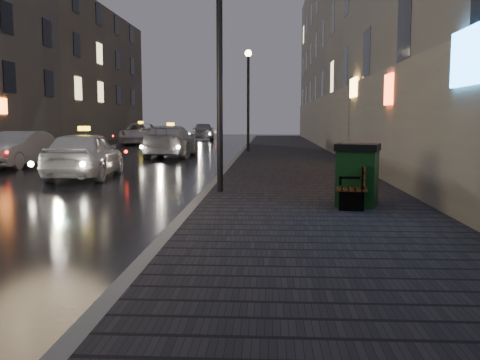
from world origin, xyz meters
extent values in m
plane|color=black|center=(0.00, 0.00, 0.00)|extent=(120.00, 120.00, 0.00)
cube|color=black|center=(3.90, 21.00, 0.07)|extent=(4.60, 58.00, 0.15)
cube|color=slate|center=(1.50, 21.00, 0.07)|extent=(0.20, 58.00, 0.15)
cube|color=black|center=(-8.70, 21.00, 0.07)|extent=(2.40, 58.00, 0.15)
cube|color=slate|center=(-7.40, 21.00, 0.07)|extent=(0.20, 58.00, 0.15)
cube|color=#605B54|center=(7.10, 25.00, 6.50)|extent=(1.80, 50.00, 13.00)
cube|color=#6B6051|center=(-13.50, 39.00, 5.50)|extent=(6.00, 22.00, 11.00)
cylinder|color=black|center=(1.85, 6.00, 2.65)|extent=(0.14, 0.14, 5.00)
cylinder|color=black|center=(1.85, 22.00, 2.65)|extent=(0.14, 0.14, 5.00)
sphere|color=#FFD88C|center=(1.85, 22.00, 5.25)|extent=(0.36, 0.36, 0.36)
cube|color=black|center=(4.50, 3.46, 0.33)|extent=(0.45, 0.10, 0.36)
cube|color=black|center=(4.70, 3.43, 0.65)|extent=(0.06, 0.06, 0.63)
cube|color=black|center=(4.46, 3.46, 0.76)|extent=(0.38, 0.09, 0.05)
cube|color=black|center=(4.65, 4.80, 0.33)|extent=(0.45, 0.10, 0.36)
cube|color=black|center=(4.85, 4.78, 0.65)|extent=(0.06, 0.06, 0.63)
cube|color=black|center=(4.61, 4.81, 0.76)|extent=(0.38, 0.09, 0.05)
cube|color=#4D2610|center=(4.58, 4.13, 0.54)|extent=(0.74, 1.68, 0.04)
cube|color=#4D2610|center=(4.79, 4.11, 0.80)|extent=(0.21, 1.62, 0.36)
cube|color=black|center=(4.71, 4.11, 0.69)|extent=(0.92, 0.92, 1.07)
cube|color=black|center=(4.71, 4.11, 1.29)|extent=(0.99, 0.99, 0.14)
imported|color=silver|center=(-2.74, 9.96, 0.74)|extent=(2.06, 4.45, 1.47)
imported|color=#95949C|center=(-6.67, 13.72, 0.68)|extent=(1.73, 4.24, 1.37)
imported|color=silver|center=(-1.83, 19.56, 0.76)|extent=(2.15, 5.27, 1.53)
imported|color=silver|center=(-6.51, 32.70, 0.78)|extent=(3.11, 5.83, 1.56)
imported|color=gray|center=(-2.91, 40.78, 0.79)|extent=(2.45, 4.84, 1.58)
camera|label=1|loc=(3.01, -6.31, 1.82)|focal=40.00mm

